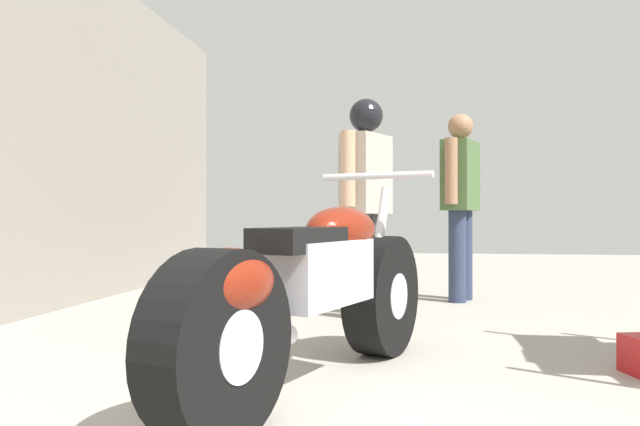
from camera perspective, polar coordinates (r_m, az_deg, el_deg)
ground_plane at (r=4.45m, az=4.97°, el=-10.32°), size 17.53×17.53×0.00m
garage_partition_left at (r=5.32m, az=-25.24°, el=7.99°), size 0.08×8.04×3.08m
motorcycle_maroon_cruiser at (r=2.78m, az=-0.54°, el=-7.41°), size 0.98×2.11×1.01m
motorcycle_black_naked at (r=6.25m, az=1.46°, el=-4.15°), size 0.84×1.72×0.83m
mechanic_in_blue at (r=5.82m, az=12.80°, el=1.62°), size 0.39×0.68×1.71m
mechanic_with_helmet at (r=4.80m, az=4.27°, el=2.48°), size 0.40×0.64×1.68m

